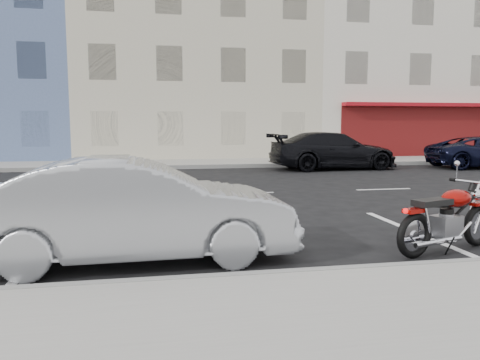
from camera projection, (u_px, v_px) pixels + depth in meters
name	position (u px, v px, depth m)	size (l,w,h in m)	color
ground	(316.00, 191.00, 12.76)	(120.00, 120.00, 0.00)	black
sidewalk_far	(138.00, 164.00, 20.32)	(80.00, 3.40, 0.15)	gray
curb_near	(96.00, 289.00, 5.00)	(80.00, 0.12, 0.16)	gray
curb_far	(137.00, 168.00, 18.66)	(80.00, 0.12, 0.16)	gray
bldg_cream	(191.00, 57.00, 27.60)	(12.00, 12.00, 11.50)	beige
bldg_corner	(394.00, 54.00, 29.93)	(14.00, 12.00, 12.50)	beige
motorcycle	(480.00, 216.00, 7.04)	(1.94, 0.87, 1.01)	black
sedan_silver	(137.00, 210.00, 6.24)	(1.47, 4.22, 1.39)	#A1A4A8
car_far	(333.00, 151.00, 18.85)	(2.10, 5.16, 1.50)	black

